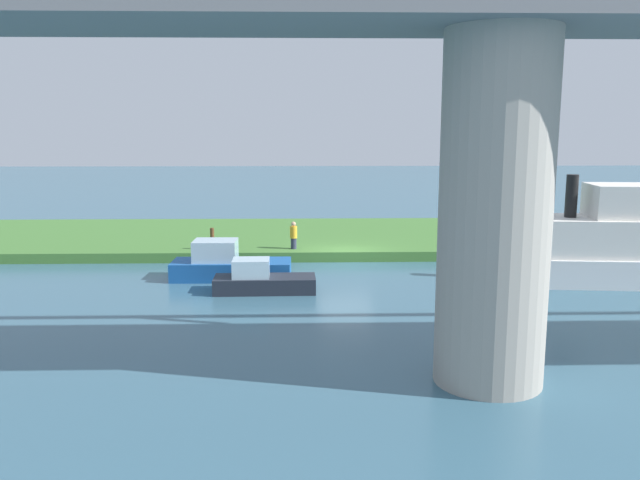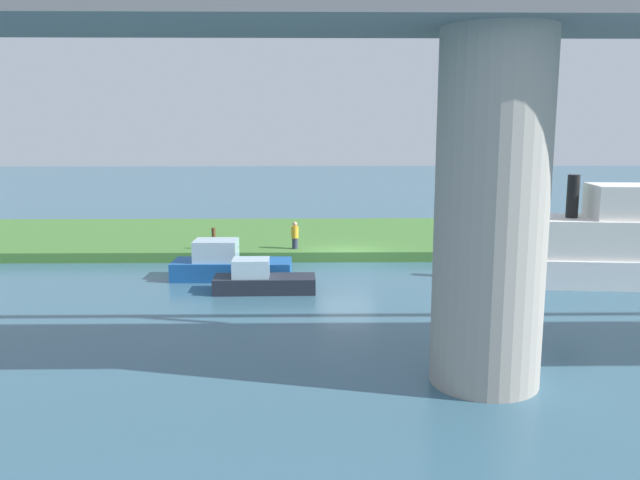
% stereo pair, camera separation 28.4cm
% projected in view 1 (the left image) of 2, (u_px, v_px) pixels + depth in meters
% --- Properties ---
extents(ground_plane, '(160.00, 160.00, 0.00)m').
position_uv_depth(ground_plane, '(346.00, 262.00, 31.91)').
color(ground_plane, '#386075').
extents(grassy_bank, '(80.00, 12.00, 0.50)m').
position_uv_depth(grassy_bank, '(340.00, 237.00, 37.77)').
color(grassy_bank, '#427533').
rests_on(grassy_bank, ground).
extents(bridge_pylon, '(2.81, 2.81, 8.94)m').
position_uv_depth(bridge_pylon, '(495.00, 212.00, 16.24)').
color(bridge_pylon, '#9E998E').
rests_on(bridge_pylon, ground).
extents(bridge_span, '(74.73, 4.30, 3.25)m').
position_uv_depth(bridge_span, '(504.00, 6.00, 15.40)').
color(bridge_span, slate).
rests_on(bridge_span, bridge_pylon).
extents(person_on_bank, '(0.46, 0.46, 1.39)m').
position_uv_depth(person_on_bank, '(294.00, 235.00, 32.65)').
color(person_on_bank, '#2D334C').
rests_on(person_on_bank, grassy_bank).
extents(mooring_post, '(0.20, 0.20, 1.10)m').
position_uv_depth(mooring_post, '(212.00, 239.00, 32.44)').
color(mooring_post, brown).
rests_on(mooring_post, grassy_bank).
extents(pontoon_yellow, '(9.29, 3.88, 4.62)m').
position_uv_depth(pontoon_yellow, '(620.00, 243.00, 27.47)').
color(pontoon_yellow, white).
rests_on(pontoon_yellow, ground).
extents(motorboat_white, '(4.11, 1.54, 1.36)m').
position_uv_depth(motorboat_white, '(261.00, 280.00, 26.09)').
color(motorboat_white, '#1E232D').
rests_on(motorboat_white, ground).
extents(skiff_small, '(5.20, 1.92, 1.72)m').
position_uv_depth(skiff_small, '(228.00, 265.00, 28.36)').
color(skiff_small, '#195199').
rests_on(skiff_small, ground).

